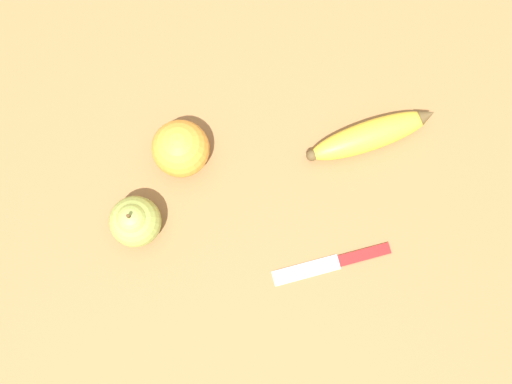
{
  "coord_description": "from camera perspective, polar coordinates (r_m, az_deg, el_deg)",
  "views": [
    {
      "loc": [
        -0.25,
        -0.03,
        0.88
      ],
      "look_at": [
        -0.09,
        0.04,
        0.03
      ],
      "focal_mm": 42.0,
      "sensor_mm": 36.0,
      "label": 1
    }
  ],
  "objects": [
    {
      "name": "banana",
      "position": [
        0.91,
        10.89,
        5.32
      ],
      "size": [
        0.16,
        0.17,
        0.04
      ],
      "rotation": [
        0.0,
        0.0,
        5.47
      ],
      "color": "gold",
      "rests_on": "ground_plane"
    },
    {
      "name": "ground_plane",
      "position": [
        0.91,
        4.47,
        4.08
      ],
      "size": [
        3.0,
        3.0,
        0.0
      ],
      "primitive_type": "plane",
      "color": "olive"
    },
    {
      "name": "paring_knife",
      "position": [
        0.89,
        7.66,
        -6.63
      ],
      "size": [
        0.13,
        0.15,
        0.01
      ],
      "rotation": [
        0.0,
        0.0,
        0.68
      ],
      "color": "silver",
      "rests_on": "ground_plane"
    },
    {
      "name": "orange",
      "position": [
        0.87,
        -7.19,
        4.12
      ],
      "size": [
        0.08,
        0.08,
        0.08
      ],
      "color": "orange",
      "rests_on": "ground_plane"
    },
    {
      "name": "pear",
      "position": [
        0.86,
        -11.46,
        -2.74
      ],
      "size": [
        0.07,
        0.07,
        0.09
      ],
      "color": "#99A84C",
      "rests_on": "ground_plane"
    }
  ]
}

